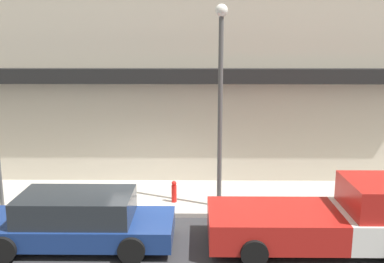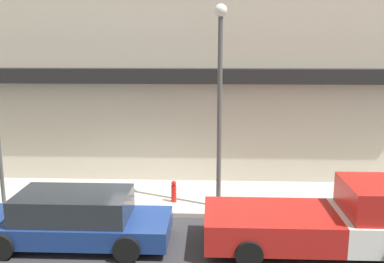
{
  "view_description": "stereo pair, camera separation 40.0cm",
  "coord_description": "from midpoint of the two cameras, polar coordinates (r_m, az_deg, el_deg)",
  "views": [
    {
      "loc": [
        1.43,
        -11.76,
        5.03
      ],
      "look_at": [
        1.28,
        1.23,
        2.33
      ],
      "focal_mm": 40.0,
      "sensor_mm": 36.0,
      "label": 1
    },
    {
      "loc": [
        1.83,
        -11.75,
        5.03
      ],
      "look_at": [
        1.28,
        1.23,
        2.33
      ],
      "focal_mm": 40.0,
      "sensor_mm": 36.0,
      "label": 2
    }
  ],
  "objects": [
    {
      "name": "ground_plane",
      "position": [
        12.89,
        -5.12,
        -11.29
      ],
      "size": [
        80.0,
        80.0,
        0.0
      ],
      "primitive_type": "plane",
      "color": "#2D2D30"
    },
    {
      "name": "building",
      "position": [
        16.41,
        -3.43,
        14.18
      ],
      "size": [
        19.8,
        3.8,
        11.5
      ],
      "color": "#BCB29E",
      "rests_on": "ground"
    },
    {
      "name": "parked_car",
      "position": [
        11.38,
        -14.41,
        -11.22
      ],
      "size": [
        4.83,
        2.0,
        1.36
      ],
      "rotation": [
        0.0,
        0.0,
        0.01
      ],
      "color": "navy",
      "rests_on": "ground"
    },
    {
      "name": "sidewalk",
      "position": [
        14.28,
        -4.32,
        -8.64
      ],
      "size": [
        36.0,
        3.07,
        0.13
      ],
      "color": "#B7B2A8",
      "rests_on": "ground"
    },
    {
      "name": "street_lamp",
      "position": [
        12.42,
        4.66,
        6.13
      ],
      "size": [
        0.36,
        0.36,
        5.97
      ],
      "color": "#4C4C4C",
      "rests_on": "sidewalk"
    },
    {
      "name": "fire_hydrant",
      "position": [
        13.51,
        -1.59,
        -7.99
      ],
      "size": [
        0.16,
        0.16,
        0.69
      ],
      "color": "red",
      "rests_on": "sidewalk"
    },
    {
      "name": "pickup_truck",
      "position": [
        11.35,
        18.9,
        -11.11
      ],
      "size": [
        5.41,
        2.22,
        1.72
      ],
      "rotation": [
        0.0,
        0.0,
        0.01
      ],
      "color": "white",
      "rests_on": "ground"
    }
  ]
}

